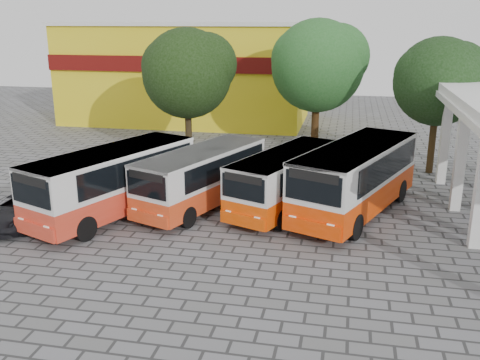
% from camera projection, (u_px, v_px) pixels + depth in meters
% --- Properties ---
extents(ground, '(90.00, 90.00, 0.00)m').
position_uv_depth(ground, '(267.00, 249.00, 20.57)').
color(ground, '#5D5D5D').
rests_on(ground, ground).
extents(shophouse_block, '(20.40, 10.40, 8.30)m').
position_uv_depth(shophouse_block, '(188.00, 72.00, 45.87)').
color(shophouse_block, gold).
rests_on(shophouse_block, ground).
extents(bus_far_left, '(5.45, 8.92, 3.00)m').
position_uv_depth(bus_far_left, '(113.00, 179.00, 23.58)').
color(bus_far_left, red).
rests_on(bus_far_left, ground).
extents(bus_centre_left, '(4.84, 8.10, 2.73)m').
position_uv_depth(bus_centre_left, '(202.00, 175.00, 24.72)').
color(bus_centre_left, red).
rests_on(bus_centre_left, ground).
extents(bus_centre_right, '(4.83, 7.98, 2.69)m').
position_uv_depth(bus_centre_right, '(287.00, 177.00, 24.46)').
color(bus_centre_right, '#D63D00').
rests_on(bus_centre_right, ground).
extents(bus_far_right, '(5.75, 9.35, 3.15)m').
position_uv_depth(bus_far_right, '(356.00, 175.00, 23.80)').
color(bus_far_right, '#D63300').
rests_on(bus_far_right, ground).
extents(tree_left, '(5.75, 5.48, 8.07)m').
position_uv_depth(tree_left, '(188.00, 70.00, 32.45)').
color(tree_left, '#392C18').
rests_on(tree_left, ground).
extents(tree_middle, '(6.18, 5.88, 8.61)m').
position_uv_depth(tree_middle, '(319.00, 63.00, 33.87)').
color(tree_middle, '#462B12').
rests_on(tree_middle, ground).
extents(tree_right, '(5.13, 4.89, 7.65)m').
position_uv_depth(tree_right, '(440.00, 79.00, 29.36)').
color(tree_right, '#402D15').
rests_on(tree_right, ground).
extents(parked_car, '(2.13, 4.54, 1.26)m').
position_uv_depth(parked_car, '(21.00, 210.00, 22.95)').
color(parked_car, black).
rests_on(parked_car, ground).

